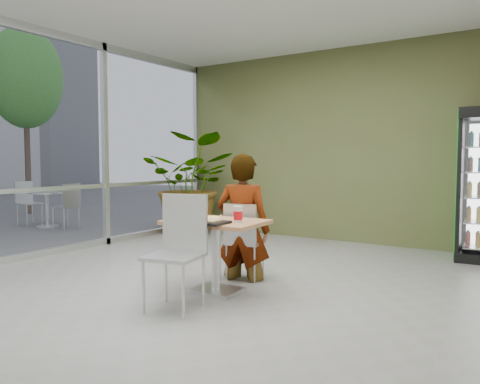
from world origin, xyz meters
name	(u,v)px	position (x,y,z in m)	size (l,w,h in m)	color
ground	(213,288)	(0.00, 0.00, 0.00)	(7.00, 7.00, 0.00)	gray
room_envelope	(212,137)	(0.00, 0.00, 1.60)	(6.00, 7.00, 3.20)	beige
storefront_frame	(39,143)	(-3.00, 0.00, 1.60)	(0.10, 7.00, 3.20)	silver
dining_table	(216,241)	(0.12, -0.10, 0.54)	(1.01, 0.74, 0.75)	#B7834E
chair_far	(243,235)	(0.06, 0.48, 0.51)	(0.46, 0.47, 0.87)	silver
chair_near	(179,242)	(0.11, -0.66, 0.61)	(0.55, 0.55, 1.04)	silver
seated_woman	(243,230)	(0.04, 0.52, 0.57)	(0.64, 0.41, 1.74)	black
pizza_plate	(213,217)	(0.00, 0.01, 0.77)	(0.28, 0.28, 0.03)	silver
soda_cup	(238,215)	(0.40, -0.12, 0.83)	(0.09, 0.09, 0.16)	silver
napkin_stack	(178,219)	(-0.24, -0.28, 0.76)	(0.15, 0.15, 0.02)	silver
cafeteria_tray	(205,222)	(0.18, -0.36, 0.76)	(0.42, 0.31, 0.02)	black
potted_plant	(192,184)	(-2.51, 2.77, 0.92)	(1.66, 1.43, 1.84)	#2F6F2C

